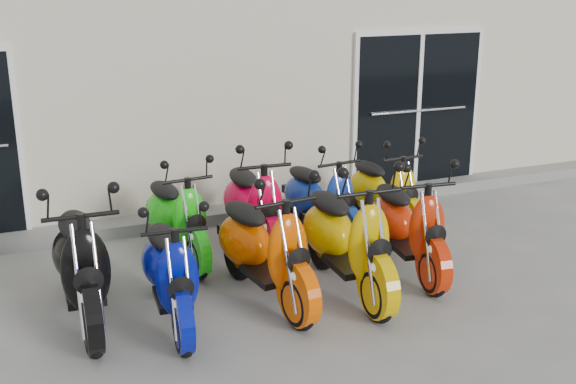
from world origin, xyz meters
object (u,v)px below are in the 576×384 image
at_px(scooter_front_black, 80,248).
at_px(scooter_back_red, 253,193).
at_px(scooter_back_blue, 321,188).
at_px(scooter_back_yellow, 384,181).
at_px(scooter_front_red, 408,212).
at_px(scooter_front_blue, 169,258).
at_px(scooter_front_orange_b, 347,224).
at_px(scooter_back_green, 176,205).
at_px(scooter_front_orange_a, 264,233).

bearing_deg(scooter_front_black, scooter_back_red, 28.44).
height_order(scooter_back_red, scooter_back_blue, scooter_back_red).
bearing_deg(scooter_back_yellow, scooter_front_red, -111.44).
relative_size(scooter_front_blue, scooter_front_red, 0.96).
xyz_separation_m(scooter_front_black, scooter_front_orange_b, (2.51, -0.34, 0.00)).
distance_m(scooter_front_blue, scooter_front_red, 2.61).
bearing_deg(scooter_back_green, scooter_back_yellow, -5.65).
bearing_deg(scooter_back_red, scooter_front_orange_a, -102.07).
height_order(scooter_front_orange_b, scooter_front_red, scooter_front_orange_b).
bearing_deg(scooter_back_yellow, scooter_front_blue, -156.50).
xyz_separation_m(scooter_front_blue, scooter_front_red, (2.60, 0.22, 0.03)).
bearing_deg(scooter_front_black, scooter_back_green, 45.31).
bearing_deg(scooter_back_red, scooter_front_red, -38.82).
height_order(scooter_front_black, scooter_front_red, scooter_front_black).
bearing_deg(scooter_front_red, scooter_front_orange_a, -170.32).
distance_m(scooter_front_orange_a, scooter_front_red, 1.66).
bearing_deg(scooter_front_red, scooter_back_red, 144.51).
bearing_deg(scooter_front_red, scooter_back_yellow, 77.37).
relative_size(scooter_front_blue, scooter_back_red, 0.93).
height_order(scooter_front_orange_b, scooter_back_yellow, scooter_front_orange_b).
height_order(scooter_front_red, scooter_back_green, scooter_front_red).
xyz_separation_m(scooter_front_black, scooter_back_blue, (2.89, 1.12, -0.09)).
distance_m(scooter_front_black, scooter_front_orange_a, 1.69).
bearing_deg(scooter_back_blue, scooter_back_green, 173.38).
height_order(scooter_front_black, scooter_back_green, scooter_front_black).
relative_size(scooter_front_black, scooter_back_blue, 1.14).
relative_size(scooter_front_black, scooter_front_orange_b, 1.00).
bearing_deg(scooter_front_orange_b, scooter_front_red, 15.51).
relative_size(scooter_back_green, scooter_back_yellow, 1.04).
distance_m(scooter_front_blue, scooter_front_orange_b, 1.78).
relative_size(scooter_front_black, scooter_back_red, 1.05).
bearing_deg(scooter_front_orange_b, scooter_back_yellow, 50.89).
xyz_separation_m(scooter_front_blue, scooter_back_red, (1.28, 1.39, 0.05)).
distance_m(scooter_back_red, scooter_back_yellow, 1.75).
distance_m(scooter_back_green, scooter_back_red, 0.87).
bearing_deg(scooter_back_yellow, scooter_front_black, -165.77).
height_order(scooter_front_orange_b, scooter_back_green, scooter_front_orange_b).
distance_m(scooter_front_blue, scooter_front_orange_a, 0.95).
bearing_deg(scooter_front_red, scooter_front_blue, -169.05).
height_order(scooter_front_orange_a, scooter_back_green, scooter_front_orange_a).
bearing_deg(scooter_back_red, scooter_front_blue, -129.96).
bearing_deg(scooter_front_blue, scooter_back_red, 51.31).
relative_size(scooter_back_red, scooter_back_yellow, 1.12).
distance_m(scooter_front_red, scooter_back_green, 2.51).
relative_size(scooter_front_orange_b, scooter_front_red, 1.08).
height_order(scooter_front_red, scooter_back_yellow, scooter_front_red).
height_order(scooter_front_orange_a, scooter_front_orange_b, scooter_front_orange_b).
bearing_deg(scooter_front_orange_a, scooter_front_red, -3.75).
bearing_deg(scooter_back_blue, scooter_back_yellow, -5.18).
bearing_deg(scooter_front_orange_b, scooter_front_blue, -178.54).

